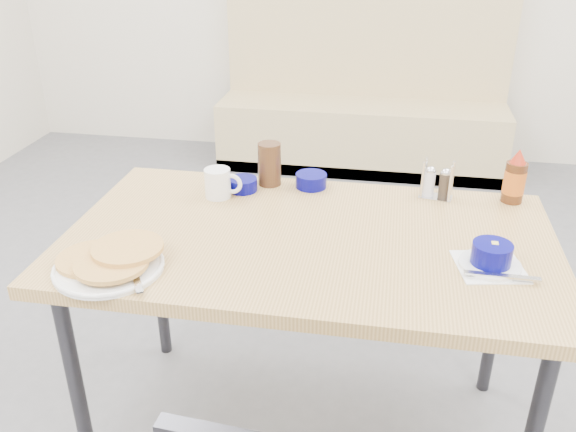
% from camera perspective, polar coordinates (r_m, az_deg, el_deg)
% --- Properties ---
extents(booth_bench, '(1.90, 0.56, 1.22)m').
position_cam_1_polar(booth_bench, '(4.25, 6.94, 9.44)').
color(booth_bench, tan).
rests_on(booth_bench, ground).
extents(dining_table, '(1.40, 0.80, 0.76)m').
position_cam_1_polar(dining_table, '(1.78, 1.96, -3.54)').
color(dining_table, tan).
rests_on(dining_table, ground).
extents(pancake_plate, '(0.29, 0.28, 0.05)m').
position_cam_1_polar(pancake_plate, '(1.65, -16.33, -4.14)').
color(pancake_plate, white).
rests_on(pancake_plate, dining_table).
extents(coffee_mug, '(0.12, 0.08, 0.10)m').
position_cam_1_polar(coffee_mug, '(1.98, -6.49, 3.10)').
color(coffee_mug, white).
rests_on(coffee_mug, dining_table).
extents(grits_setting, '(0.22, 0.20, 0.07)m').
position_cam_1_polar(grits_setting, '(1.67, 18.48, -3.70)').
color(grits_setting, white).
rests_on(grits_setting, dining_table).
extents(creamer_bowl, '(0.09, 0.09, 0.04)m').
position_cam_1_polar(creamer_bowl, '(2.03, -4.23, 2.96)').
color(creamer_bowl, '#040463').
rests_on(creamer_bowl, dining_table).
extents(butter_bowl, '(0.10, 0.10, 0.05)m').
position_cam_1_polar(butter_bowl, '(2.05, 2.18, 3.34)').
color(butter_bowl, '#040463').
rests_on(butter_bowl, dining_table).
extents(amber_tumbler, '(0.08, 0.08, 0.15)m').
position_cam_1_polar(amber_tumbler, '(2.06, -1.75, 4.89)').
color(amber_tumbler, '#402614').
rests_on(amber_tumbler, dining_table).
extents(condiment_caddy, '(0.11, 0.08, 0.12)m').
position_cam_1_polar(condiment_caddy, '(2.02, 13.74, 2.82)').
color(condiment_caddy, silver).
rests_on(condiment_caddy, dining_table).
extents(syrup_bottle, '(0.07, 0.07, 0.18)m').
position_cam_1_polar(syrup_bottle, '(2.05, 20.45, 3.24)').
color(syrup_bottle, '#47230F').
rests_on(syrup_bottle, dining_table).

